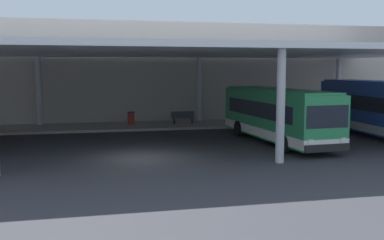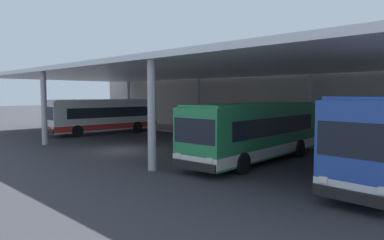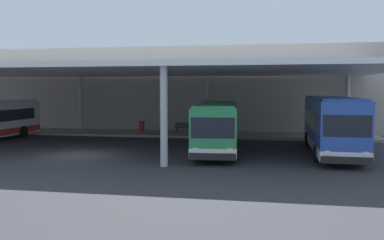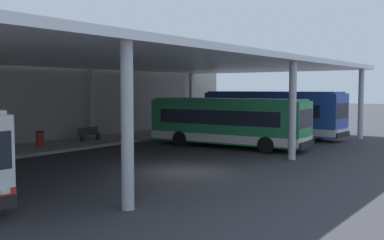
{
  "view_description": "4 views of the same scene",
  "coord_description": "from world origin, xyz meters",
  "px_view_note": "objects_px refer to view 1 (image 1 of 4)",
  "views": [
    {
      "loc": [
        -2.21,
        -21.43,
        4.29
      ],
      "look_at": [
        3.46,
        4.06,
        1.33
      ],
      "focal_mm": 41.61,
      "sensor_mm": 36.0,
      "label": 1
    },
    {
      "loc": [
        19.37,
        -13.09,
        3.64
      ],
      "look_at": [
        2.6,
        3.82,
        1.91
      ],
      "focal_mm": 33.16,
      "sensor_mm": 36.0,
      "label": 2
    },
    {
      "loc": [
        11.22,
        -22.63,
        4.06
      ],
      "look_at": [
        6.41,
        4.6,
        1.92
      ],
      "focal_mm": 37.11,
      "sensor_mm": 36.0,
      "label": 3
    },
    {
      "loc": [
        -16.08,
        -12.4,
        3.8
      ],
      "look_at": [
        3.31,
        2.05,
        2.1
      ],
      "focal_mm": 41.86,
      "sensor_mm": 36.0,
      "label": 4
    }
  ],
  "objects_px": {
    "bus_middle_bay": "(380,108)",
    "bench_waiting": "(183,117)",
    "trash_bin": "(131,118)",
    "bus_second_bay": "(277,115)"
  },
  "relations": [
    {
      "from": "bench_waiting",
      "to": "trash_bin",
      "type": "distance_m",
      "value": 3.96
    },
    {
      "from": "bus_second_bay",
      "to": "bus_middle_bay",
      "type": "bearing_deg",
      "value": 3.79
    },
    {
      "from": "bench_waiting",
      "to": "trash_bin",
      "type": "relative_size",
      "value": 1.84
    },
    {
      "from": "bench_waiting",
      "to": "trash_bin",
      "type": "xyz_separation_m",
      "value": [
        -3.96,
        0.0,
        0.01
      ]
    },
    {
      "from": "bus_middle_bay",
      "to": "bench_waiting",
      "type": "distance_m",
      "value": 13.95
    },
    {
      "from": "bus_second_bay",
      "to": "bus_middle_bay",
      "type": "distance_m",
      "value": 7.23
    },
    {
      "from": "bus_middle_bay",
      "to": "bench_waiting",
      "type": "height_order",
      "value": "bus_middle_bay"
    },
    {
      "from": "bus_second_bay",
      "to": "bench_waiting",
      "type": "xyz_separation_m",
      "value": [
        -3.87,
        8.86,
        -0.99
      ]
    },
    {
      "from": "bus_second_bay",
      "to": "bench_waiting",
      "type": "height_order",
      "value": "bus_second_bay"
    },
    {
      "from": "bus_second_bay",
      "to": "trash_bin",
      "type": "bearing_deg",
      "value": 131.5
    }
  ]
}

